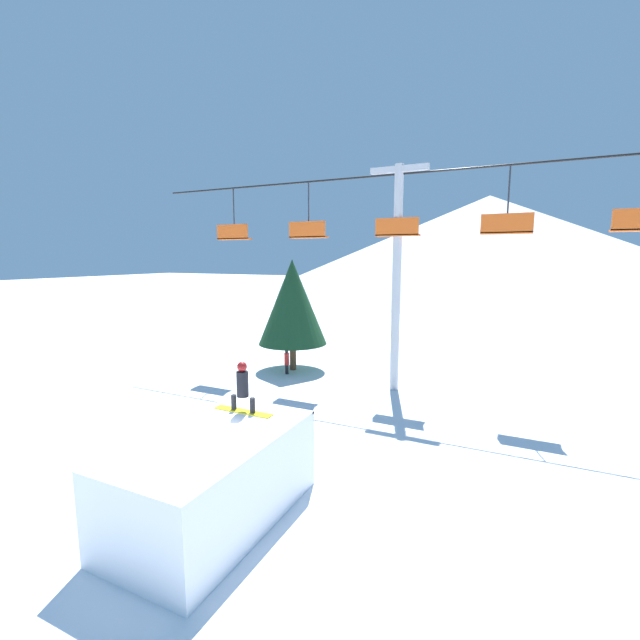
% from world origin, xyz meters
% --- Properties ---
extents(ground_plane, '(220.00, 220.00, 0.00)m').
position_xyz_m(ground_plane, '(0.00, 0.00, 0.00)').
color(ground_plane, white).
extents(mountain_ridge, '(76.99, 76.99, 16.05)m').
position_xyz_m(mountain_ridge, '(0.00, 73.79, 8.03)').
color(mountain_ridge, silver).
rests_on(mountain_ridge, ground_plane).
extents(snow_ramp, '(2.56, 4.57, 1.92)m').
position_xyz_m(snow_ramp, '(0.46, 0.47, 0.96)').
color(snow_ramp, white).
rests_on(snow_ramp, ground_plane).
extents(snowboarder, '(1.59, 0.29, 1.27)m').
position_xyz_m(snowboarder, '(0.19, 1.94, 2.53)').
color(snowboarder, yellow).
rests_on(snowboarder, snow_ramp).
extents(chairlift, '(24.31, 0.44, 9.42)m').
position_xyz_m(chairlift, '(1.38, 11.24, 6.00)').
color(chairlift, '#B2B2B7').
rests_on(chairlift, ground_plane).
extents(pine_tree_near, '(3.44, 3.44, 5.59)m').
position_xyz_m(pine_tree_near, '(-4.16, 12.22, 3.47)').
color(pine_tree_near, '#4C3823').
rests_on(pine_tree_near, ground_plane).
extents(distant_skier, '(0.24, 0.24, 1.23)m').
position_xyz_m(distant_skier, '(-4.04, 11.38, 0.67)').
color(distant_skier, black).
rests_on(distant_skier, ground_plane).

